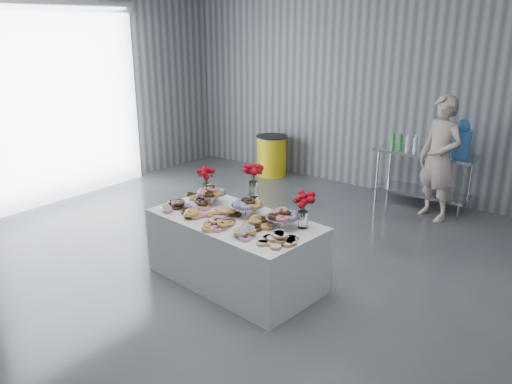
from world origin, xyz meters
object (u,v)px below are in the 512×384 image
(trash_barrel, at_px, (272,156))
(display_table, at_px, (235,250))
(water_jug, at_px, (461,140))
(person, at_px, (440,159))
(prep_table, at_px, (424,169))

(trash_barrel, bearing_deg, display_table, -59.89)
(water_jug, xyz_separation_m, trash_barrel, (-3.41, 0.00, -0.76))
(water_jug, distance_m, trash_barrel, 3.50)
(water_jug, bearing_deg, person, -116.64)
(display_table, relative_size, prep_table, 1.27)
(prep_table, xyz_separation_m, person, (0.32, -0.35, 0.30))
(prep_table, bearing_deg, water_jug, -0.00)
(water_jug, distance_m, person, 0.46)
(prep_table, relative_size, water_jug, 2.71)
(display_table, bearing_deg, trash_barrel, 120.11)
(display_table, height_order, prep_table, prep_table)
(water_jug, relative_size, person, 0.30)
(person, bearing_deg, trash_barrel, -163.06)
(display_table, distance_m, trash_barrel, 4.21)
(display_table, xyz_separation_m, person, (1.12, 3.30, 0.54))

